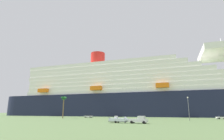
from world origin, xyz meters
TOP-DOWN VIEW (x-y plane):
  - ground_plane at (0.00, 30.00)m, footprint 600.00×600.00m
  - cruise_ship at (-1.46, 56.63)m, footprint 232.78×52.57m
  - pickup_truck at (10.76, -21.55)m, footprint 5.88×3.11m
  - small_boat_on_trailer at (4.64, -20.36)m, footprint 7.58×3.27m
  - palm_tree at (-31.63, 9.94)m, footprint 3.14×3.30m
  - street_lamp at (28.38, -1.17)m, footprint 0.56×0.56m
  - parked_car_white_van at (45.43, 18.08)m, footprint 4.62×2.55m
  - parked_car_silver_sedan at (-21.86, 21.47)m, footprint 4.90×2.61m

SIDE VIEW (x-z plane):
  - ground_plane at x=0.00m, z-range 0.00..0.00m
  - parked_car_white_van at x=45.43m, z-range 0.04..1.62m
  - parked_car_silver_sedan at x=-21.86m, z-range 0.05..1.63m
  - small_boat_on_trailer at x=4.64m, z-range -0.11..2.04m
  - pickup_truck at x=10.76m, z-range -0.06..2.14m
  - street_lamp at x=28.38m, z-range 1.28..10.48m
  - palm_tree at x=-31.63m, z-range 3.47..14.88m
  - cruise_ship at x=-1.46m, z-range -12.68..45.16m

